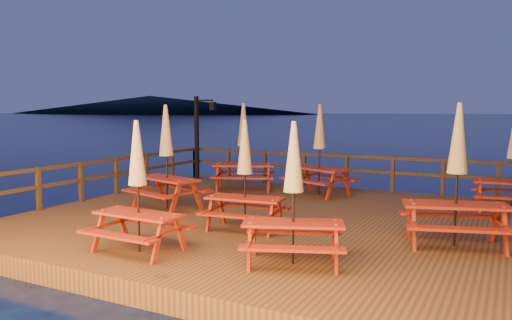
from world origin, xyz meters
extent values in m
plane|color=black|center=(0.00, 0.00, 0.00)|extent=(500.00, 500.00, 0.00)
cube|color=#4A2E17|center=(0.00, 0.00, 0.20)|extent=(12.00, 10.00, 0.40)
cylinder|color=#31200F|center=(-5.60, 4.60, -0.30)|extent=(0.24, 0.24, 1.40)
cylinder|color=#31200F|center=(0.00, -4.60, -0.30)|extent=(0.24, 0.24, 1.40)
cylinder|color=#31200F|center=(0.00, 4.60, -0.30)|extent=(0.24, 0.24, 1.40)
cube|color=#31200F|center=(0.00, 4.85, 1.45)|extent=(11.70, 0.06, 0.09)
cube|color=#31200F|center=(0.00, 4.85, 1.01)|extent=(11.70, 0.06, 0.09)
cube|color=#31200F|center=(-4.68, 4.85, 0.95)|extent=(0.10, 0.10, 1.10)
cube|color=#31200F|center=(0.00, 4.85, 0.95)|extent=(0.10, 0.10, 1.10)
cube|color=#31200F|center=(4.68, 4.85, 0.95)|extent=(0.10, 0.10, 1.10)
cube|color=#31200F|center=(-5.85, 0.00, 1.45)|extent=(0.06, 9.70, 0.09)
cube|color=#31200F|center=(-5.85, 0.00, 1.01)|extent=(0.06, 9.70, 0.09)
cube|color=#31200F|center=(-5.85, 0.00, 0.95)|extent=(0.10, 0.10, 1.10)
cube|color=#31200F|center=(-5.85, 3.88, 0.95)|extent=(0.10, 0.10, 1.10)
cube|color=black|center=(-5.55, 4.55, 1.90)|extent=(0.12, 0.12, 3.00)
cube|color=black|center=(-5.20, 4.55, 3.25)|extent=(0.70, 0.06, 0.06)
cube|color=black|center=(-4.85, 4.55, 3.05)|extent=(0.18, 0.18, 0.28)
sphere|color=#FFB566|center=(-4.85, 4.55, 3.05)|extent=(0.14, 0.14, 0.14)
ellipsoid|color=black|center=(-160.00, 190.00, 4.50)|extent=(180.00, 84.00, 9.00)
cube|color=maroon|center=(1.55, -3.11, 1.09)|extent=(1.78, 1.21, 0.05)
cube|color=maroon|center=(1.35, -2.60, 0.81)|extent=(1.64, 0.85, 0.05)
cube|color=maroon|center=(1.75, -3.63, 0.81)|extent=(1.64, 0.85, 0.05)
cube|color=maroon|center=(0.80, -3.08, 0.75)|extent=(0.09, 0.11, 0.69)
cube|color=maroon|center=(1.02, -3.65, 0.75)|extent=(0.09, 0.11, 0.69)
cube|color=maroon|center=(2.08, -2.58, 0.75)|extent=(0.09, 0.11, 0.69)
cube|color=maroon|center=(2.31, -3.15, 0.75)|extent=(0.09, 0.11, 0.69)
cylinder|color=black|center=(1.55, -3.11, 1.55)|extent=(0.04, 0.04, 2.30)
cone|color=tan|center=(1.55, -3.11, 2.20)|extent=(0.33, 0.33, 1.15)
sphere|color=black|center=(1.55, -3.11, 2.73)|extent=(0.06, 0.06, 0.06)
cube|color=maroon|center=(4.69, 3.76, 0.86)|extent=(1.85, 0.50, 0.05)
cube|color=maroon|center=(3.97, 3.40, 0.78)|extent=(0.07, 0.11, 0.76)
cube|color=maroon|center=(4.04, 2.73, 0.78)|extent=(0.07, 0.11, 0.76)
cube|color=maroon|center=(-3.15, -0.36, 1.18)|extent=(1.99, 1.20, 0.05)
cube|color=maroon|center=(-2.98, 0.24, 0.87)|extent=(1.87, 0.79, 0.05)
cube|color=maroon|center=(-3.32, -0.95, 0.87)|extent=(1.87, 0.79, 0.05)
cube|color=maroon|center=(-3.80, 0.18, 0.79)|extent=(0.09, 0.12, 0.78)
cube|color=maroon|center=(-3.99, -0.47, 0.79)|extent=(0.09, 0.12, 0.78)
cube|color=maroon|center=(-2.31, -0.24, 0.79)|extent=(0.09, 0.12, 0.78)
cube|color=maroon|center=(-2.50, -0.90, 0.79)|extent=(0.09, 0.12, 0.78)
cylinder|color=black|center=(-3.15, -0.36, 1.69)|extent=(0.05, 0.05, 2.59)
cone|color=tan|center=(-3.15, -0.36, 2.42)|extent=(0.37, 0.37, 1.29)
sphere|color=black|center=(-3.15, -0.36, 3.02)|extent=(0.07, 0.07, 0.07)
cube|color=maroon|center=(-0.39, 3.40, 1.18)|extent=(2.01, 1.40, 0.05)
cube|color=maroon|center=(-0.15, 3.98, 0.87)|extent=(1.84, 1.00, 0.05)
cube|color=maroon|center=(-0.64, 2.82, 0.87)|extent=(1.84, 1.00, 0.05)
cube|color=maroon|center=(-0.98, 4.02, 0.79)|extent=(0.10, 0.12, 0.78)
cube|color=maroon|center=(-1.25, 3.39, 0.79)|extent=(0.10, 0.12, 0.78)
cube|color=maroon|center=(0.46, 3.41, 0.79)|extent=(0.10, 0.12, 0.78)
cube|color=maroon|center=(0.19, 2.78, 0.79)|extent=(0.10, 0.12, 0.78)
cylinder|color=black|center=(-0.39, 3.40, 1.70)|extent=(0.05, 0.05, 2.61)
cone|color=tan|center=(-0.39, 3.40, 2.43)|extent=(0.38, 0.38, 1.30)
sphere|color=black|center=(-0.39, 3.40, 3.04)|extent=(0.07, 0.07, 0.07)
cube|color=maroon|center=(-2.80, 3.09, 1.19)|extent=(2.04, 1.45, 0.05)
cube|color=maroon|center=(-3.06, 3.67, 0.88)|extent=(1.86, 1.05, 0.05)
cube|color=maroon|center=(-2.54, 2.51, 0.88)|extent=(1.86, 1.05, 0.05)
cube|color=maroon|center=(-3.66, 3.09, 0.80)|extent=(0.10, 0.12, 0.79)
cube|color=maroon|center=(-3.38, 2.45, 0.80)|extent=(0.10, 0.12, 0.79)
cube|color=maroon|center=(-2.22, 3.73, 0.80)|extent=(0.10, 0.12, 0.79)
cube|color=maroon|center=(-1.93, 3.10, 0.80)|extent=(0.10, 0.12, 0.79)
cylinder|color=black|center=(-2.80, 3.09, 1.72)|extent=(0.05, 0.05, 2.64)
cone|color=tan|center=(-2.80, 3.09, 2.46)|extent=(0.38, 0.38, 1.32)
sphere|color=black|center=(-2.80, 3.09, 3.07)|extent=(0.07, 0.07, 0.07)
cube|color=maroon|center=(-0.28, -1.44, 1.08)|extent=(1.70, 0.83, 0.05)
cube|color=maroon|center=(-0.34, -0.89, 0.81)|extent=(1.66, 0.45, 0.05)
cube|color=maroon|center=(-0.21, -1.98, 0.81)|extent=(1.66, 0.45, 0.05)
cube|color=maroon|center=(-0.99, -1.22, 0.74)|extent=(0.06, 0.10, 0.68)
cube|color=maroon|center=(-0.92, -1.82, 0.74)|extent=(0.06, 0.10, 0.68)
cube|color=maroon|center=(0.37, -1.06, 0.74)|extent=(0.06, 0.10, 0.68)
cube|color=maroon|center=(0.44, -1.65, 0.74)|extent=(0.06, 0.10, 0.68)
cylinder|color=black|center=(-0.28, -1.44, 1.54)|extent=(0.04, 0.04, 2.28)
cone|color=tan|center=(-0.28, -1.44, 2.18)|extent=(0.33, 0.33, 1.14)
sphere|color=black|center=(-0.28, -1.44, 2.70)|extent=(0.06, 0.06, 0.06)
cube|color=maroon|center=(-1.20, -3.73, 1.09)|extent=(1.68, 0.69, 0.05)
cube|color=maroon|center=(-1.18, -3.18, 0.81)|extent=(1.66, 0.31, 0.05)
cube|color=maroon|center=(-1.21, -4.29, 0.81)|extent=(1.66, 0.31, 0.05)
cube|color=maroon|center=(-1.88, -3.41, 0.75)|extent=(0.06, 0.09, 0.69)
cube|color=maroon|center=(-1.90, -4.02, 0.75)|extent=(0.06, 0.09, 0.69)
cube|color=maroon|center=(-0.50, -3.45, 0.75)|extent=(0.06, 0.09, 0.69)
cube|color=maroon|center=(-0.52, -4.06, 0.75)|extent=(0.06, 0.09, 0.69)
cylinder|color=black|center=(-1.20, -3.73, 1.55)|extent=(0.04, 0.04, 2.30)
cone|color=tan|center=(-1.20, -3.73, 2.20)|extent=(0.33, 0.33, 1.15)
sphere|color=black|center=(-1.20, -3.73, 2.73)|extent=(0.06, 0.06, 0.06)
cube|color=maroon|center=(3.82, -0.72, 1.18)|extent=(2.01, 1.23, 0.05)
cube|color=maroon|center=(3.64, -0.12, 0.87)|extent=(1.88, 0.81, 0.05)
cube|color=maroon|center=(4.00, -1.32, 0.87)|extent=(1.88, 0.81, 0.05)
cube|color=maroon|center=(2.97, -0.61, 0.79)|extent=(0.09, 0.12, 0.78)
cube|color=maroon|center=(3.17, -1.27, 0.79)|extent=(0.09, 0.12, 0.78)
cube|color=maroon|center=(4.47, -0.17, 0.79)|extent=(0.09, 0.12, 0.78)
cube|color=maroon|center=(4.66, -0.83, 0.79)|extent=(0.09, 0.12, 0.78)
cylinder|color=black|center=(3.82, -0.72, 1.70)|extent=(0.05, 0.05, 2.61)
cone|color=tan|center=(3.82, -0.72, 2.43)|extent=(0.38, 0.38, 1.30)
sphere|color=black|center=(3.82, -0.72, 3.04)|extent=(0.07, 0.07, 0.07)
camera|label=1|loc=(4.72, -10.56, 2.99)|focal=35.00mm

